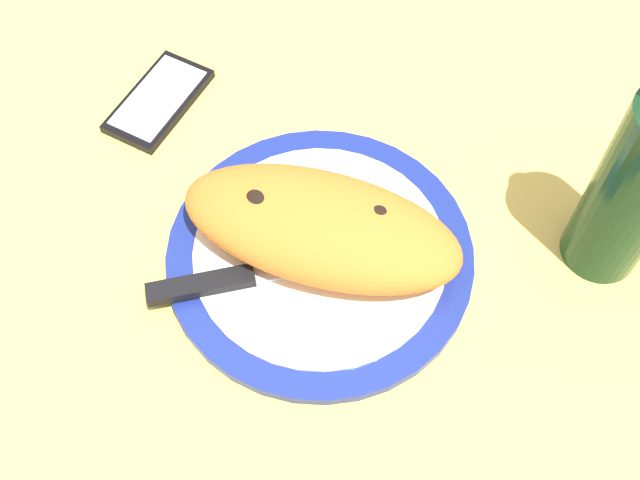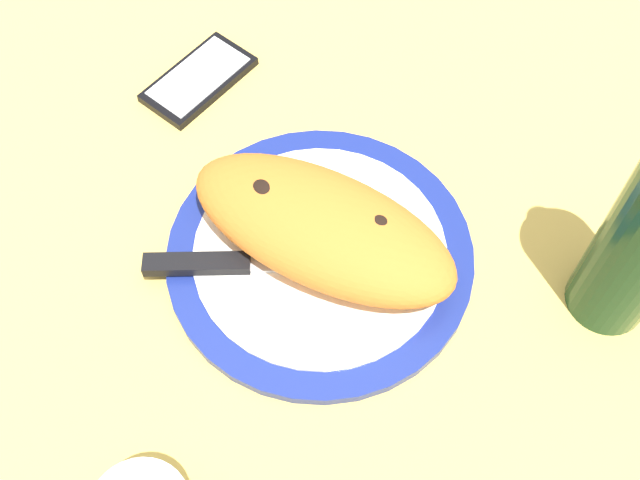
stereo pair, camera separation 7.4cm
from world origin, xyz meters
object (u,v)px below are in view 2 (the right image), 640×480
object	(u,v)px
calzone	(321,227)
fork	(299,186)
smartphone	(199,79)
plate	(320,255)
knife	(232,264)

from	to	relation	value
calzone	fork	distance (cm)	7.82
smartphone	calzone	bearing A→B (deg)	142.37
plate	knife	bearing A→B (deg)	32.23
calzone	plate	bearing A→B (deg)	103.81
calzone	fork	bearing A→B (deg)	-51.05
fork	knife	xyz separation A→B (cm)	(2.65, 10.74, 0.29)
plate	smartphone	xyz separation A→B (cm)	(20.85, -16.55, -0.17)
knife	plate	bearing A→B (deg)	-147.77
fork	knife	bearing A→B (deg)	76.15
plate	fork	bearing A→B (deg)	-52.96
plate	knife	size ratio (longest dim) A/B	1.29
fork	plate	bearing A→B (deg)	127.04
knife	smartphone	size ratio (longest dim) A/B	1.64
plate	smartphone	bearing A→B (deg)	-38.44
plate	knife	xyz separation A→B (cm)	(7.28, 4.59, 1.30)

